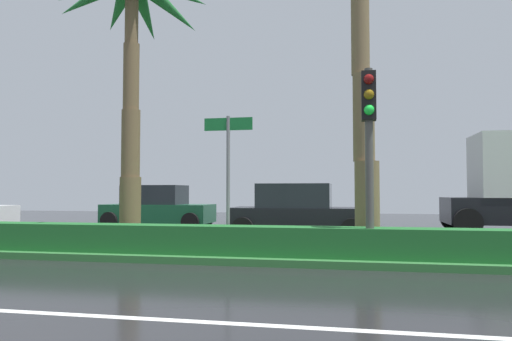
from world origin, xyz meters
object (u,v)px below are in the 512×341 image
at_px(palm_tree_centre_left, 132,16).
at_px(traffic_signal_median_right, 369,127).
at_px(street_name_sign, 228,164).
at_px(car_in_traffic_second, 157,208).
at_px(car_in_traffic_third, 298,212).

distance_m(palm_tree_centre_left, traffic_signal_median_right, 6.73).
xyz_separation_m(traffic_signal_median_right, street_name_sign, (-3.03, 0.68, -0.65)).
xyz_separation_m(palm_tree_centre_left, car_in_traffic_second, (-2.26, 7.07, -5.07)).
height_order(street_name_sign, car_in_traffic_second, street_name_sign).
xyz_separation_m(palm_tree_centre_left, traffic_signal_median_right, (5.76, -1.45, -3.16)).
bearing_deg(palm_tree_centre_left, car_in_traffic_third, 49.66).
bearing_deg(palm_tree_centre_left, traffic_signal_median_right, -14.11).
height_order(traffic_signal_median_right, street_name_sign, traffic_signal_median_right).
bearing_deg(traffic_signal_median_right, car_in_traffic_second, 133.27).
bearing_deg(traffic_signal_median_right, palm_tree_centre_left, 165.89).
bearing_deg(street_name_sign, palm_tree_centre_left, 164.32).
bearing_deg(palm_tree_centre_left, car_in_traffic_second, 107.72).
xyz_separation_m(street_name_sign, car_in_traffic_third, (0.96, 5.11, -1.25)).
distance_m(palm_tree_centre_left, car_in_traffic_third, 7.63).
height_order(palm_tree_centre_left, traffic_signal_median_right, palm_tree_centre_left).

